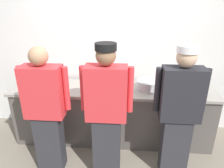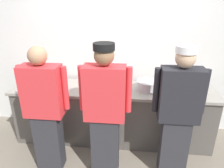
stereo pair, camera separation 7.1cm
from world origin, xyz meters
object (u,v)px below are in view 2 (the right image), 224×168
object	(u,v)px
deli_cup	(39,86)
plate_stack_front	(54,85)
chef_center	(105,110)
chef_far_right	(178,112)
ramekin_orange_sauce	(92,84)
mixing_bowl_steel	(148,85)
squeeze_bottle_primary	(183,87)
ramekin_green_sauce	(193,94)
sheet_tray	(113,88)
chef_near_left	(45,109)

from	to	relation	value
deli_cup	plate_stack_front	bearing A→B (deg)	22.66
chef_center	plate_stack_front	bearing A→B (deg)	142.40
chef_far_right	ramekin_orange_sauce	world-z (taller)	chef_far_right
mixing_bowl_steel	chef_center	bearing A→B (deg)	-126.58
plate_stack_front	squeeze_bottle_primary	bearing A→B (deg)	-1.06
chef_center	squeeze_bottle_primary	xyz separation A→B (m)	(1.02, 0.63, 0.07)
ramekin_green_sauce	deli_cup	bearing A→B (deg)	179.77
chef_center	sheet_tray	size ratio (longest dim) A/B	3.57
mixing_bowl_steel	ramekin_orange_sauce	world-z (taller)	mixing_bowl_steel
squeeze_bottle_primary	ramekin_green_sauce	distance (m)	0.16
chef_near_left	ramekin_green_sauce	distance (m)	1.98
deli_cup	ramekin_green_sauce	bearing A→B (deg)	-0.23
chef_far_right	mixing_bowl_steel	xyz separation A→B (m)	(-0.30, 0.67, 0.06)
mixing_bowl_steel	deli_cup	size ratio (longest dim) A/B	3.63
chef_center	squeeze_bottle_primary	size ratio (longest dim) A/B	8.41
deli_cup	chef_center	bearing A→B (deg)	-28.95
plate_stack_front	deli_cup	world-z (taller)	deli_cup
mixing_bowl_steel	ramekin_orange_sauce	bearing A→B (deg)	175.26
ramekin_orange_sauce	deli_cup	world-z (taller)	deli_cup
plate_stack_front	sheet_tray	xyz separation A→B (m)	(0.89, 0.05, -0.03)
chef_far_right	sheet_tray	xyz separation A→B (m)	(-0.83, 0.65, -0.00)
chef_center	ramekin_green_sauce	distance (m)	1.29
chef_near_left	mixing_bowl_steel	size ratio (longest dim) A/B	4.74
mixing_bowl_steel	ramekin_green_sauce	xyz separation A→B (m)	(0.60, -0.16, -0.05)
plate_stack_front	deli_cup	bearing A→B (deg)	-157.34
chef_far_right	ramekin_green_sauce	bearing A→B (deg)	59.52
chef_far_right	ramekin_green_sauce	distance (m)	0.59
sheet_tray	ramekin_orange_sauce	distance (m)	0.34
ramekin_green_sauce	plate_stack_front	bearing A→B (deg)	177.45
squeeze_bottle_primary	ramekin_orange_sauce	bearing A→B (deg)	172.30
ramekin_green_sauce	ramekin_orange_sauce	xyz separation A→B (m)	(-1.46, 0.23, 0.00)
chef_center	ramekin_orange_sauce	world-z (taller)	chef_center
sheet_tray	deli_cup	world-z (taller)	deli_cup
chef_near_left	ramekin_orange_sauce	size ratio (longest dim) A/B	17.02
deli_cup	sheet_tray	bearing A→B (deg)	6.83
chef_far_right	plate_stack_front	bearing A→B (deg)	160.93
ramekin_green_sauce	chef_center	bearing A→B (deg)	-153.32
squeeze_bottle_primary	ramekin_green_sauce	xyz separation A→B (m)	(0.13, -0.05, -0.08)
chef_near_left	deli_cup	size ratio (longest dim) A/B	17.20
chef_near_left	squeeze_bottle_primary	size ratio (longest dim) A/B	8.16
mixing_bowl_steel	sheet_tray	bearing A→B (deg)	-177.35
sheet_tray	squeeze_bottle_primary	world-z (taller)	squeeze_bottle_primary
mixing_bowl_steel	squeeze_bottle_primary	bearing A→B (deg)	-13.00
chef_far_right	ramekin_orange_sauce	size ratio (longest dim) A/B	17.27
chef_center	chef_far_right	bearing A→B (deg)	4.90
sheet_tray	ramekin_green_sauce	size ratio (longest dim) A/B	5.77
chef_far_right	plate_stack_front	distance (m)	1.83
plate_stack_front	ramekin_orange_sauce	xyz separation A→B (m)	(0.56, 0.14, -0.02)
chef_near_left	ramekin_green_sauce	size ratio (longest dim) A/B	20.02
plate_stack_front	sheet_tray	world-z (taller)	plate_stack_front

